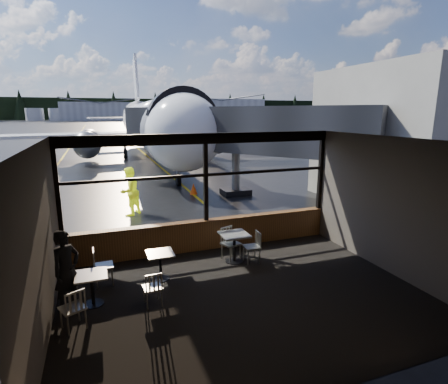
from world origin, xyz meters
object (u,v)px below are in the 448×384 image
cafe_table_near (234,248)px  cafe_table_left (92,289)px  cafe_table_mid (161,266)px  chair_near_e (252,247)px  chair_left_s (73,308)px  ground_crew (129,191)px  passenger (67,270)px  chair_mid_s (152,288)px  chair_mid_w (104,266)px  chair_near_n (231,244)px  airliner (150,94)px  cone_nose (194,189)px  jet_bridge (245,153)px

cafe_table_near → cafe_table_left: (-3.69, -1.04, -0.05)m
cafe_table_mid → chair_near_e: chair_near_e is taller
chair_left_s → ground_crew: ground_crew is taller
cafe_table_mid → chair_left_s: chair_left_s is taller
cafe_table_near → passenger: (-4.16, -1.02, 0.46)m
cafe_table_left → chair_mid_s: size_ratio=0.89×
chair_mid_w → ground_crew: (1.15, 5.84, 0.51)m
cafe_table_mid → chair_near_n: size_ratio=0.76×
airliner → cafe_table_near: (-1.30, -23.14, -5.23)m
cafe_table_near → cafe_table_mid: cafe_table_near is taller
cone_nose → chair_near_e: bearing=-94.3°
cafe_table_left → ground_crew: size_ratio=0.37×
cafe_table_left → chair_near_e: (4.13, 0.85, 0.08)m
chair_left_s → cone_nose: (5.12, 10.24, -0.16)m
chair_mid_w → ground_crew: size_ratio=0.48×
chair_near_e → chair_left_s: bearing=112.3°
cafe_table_left → airliner: bearing=78.3°
cafe_table_mid → chair_left_s: bearing=-142.5°
cafe_table_mid → ground_crew: 6.10m
chair_near_e → cone_nose: bearing=-2.2°
chair_left_s → chair_near_e: bearing=-4.9°
cone_nose → ground_crew: bearing=-141.4°
chair_left_s → cone_nose: size_ratio=1.57×
chair_near_e → passenger: 4.69m
chair_near_e → chair_near_n: (-0.48, 0.35, 0.03)m
chair_mid_s → chair_left_s: (-1.56, -0.35, 0.03)m
jet_bridge → chair_left_s: size_ratio=11.71×
cafe_table_near → passenger: passenger is taller
ground_crew → cafe_table_left: bearing=33.3°
airliner → ground_crew: airliner is taller
cafe_table_mid → chair_mid_s: 1.19m
cafe_table_near → cafe_table_left: bearing=-164.3°
chair_near_e → chair_left_s: 4.77m
chair_near_n → cafe_table_near: bearing=82.0°
cafe_table_mid → cafe_table_near: bearing=9.8°
cafe_table_left → chair_near_n: bearing=18.2°
jet_bridge → chair_mid_w: (-6.58, -6.79, -1.75)m
cafe_table_left → chair_left_s: (-0.34, -0.80, 0.08)m
chair_near_n → passenger: bearing=-3.8°
chair_near_e → chair_near_n: bearing=55.9°
chair_mid_w → passenger: (-0.72, -0.88, 0.40)m
passenger → cafe_table_mid: bearing=-25.0°
chair_near_n → cone_nose: size_ratio=1.70×
airliner → chair_near_n: (-1.34, -22.97, -5.17)m
cafe_table_near → ground_crew: 6.17m
airliner → chair_near_n: size_ratio=39.31×
ground_crew → cone_nose: (3.37, 2.69, -0.70)m
chair_mid_w → passenger: 1.20m
ground_crew → cone_nose: 4.37m
cafe_table_mid → chair_near_e: size_ratio=0.81×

